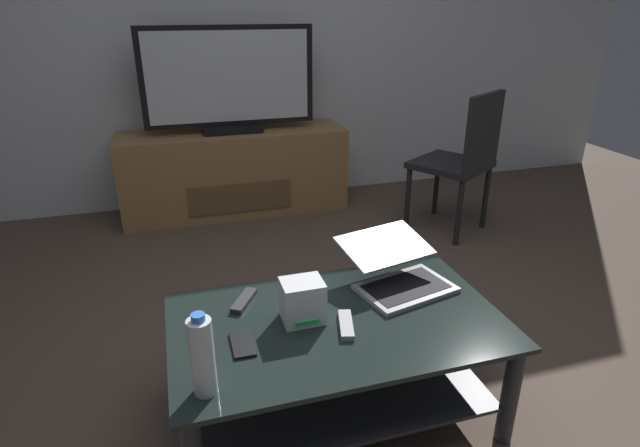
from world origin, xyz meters
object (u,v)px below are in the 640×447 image
at_px(dining_chair, 463,156).
at_px(soundbar_remote, 346,325).
at_px(television, 229,82).
at_px(laptop, 397,271).
at_px(router_box, 302,301).
at_px(media_cabinet, 235,172).
at_px(cell_phone, 243,344).
at_px(coffee_table, 337,350).
at_px(tv_remote, 244,300).
at_px(water_bottle_near, 202,356).

distance_m(dining_chair, soundbar_remote, 1.93).
xyz_separation_m(television, laptop, (0.36, -2.00, -0.47)).
xyz_separation_m(dining_chair, router_box, (-1.43, -1.33, -0.04)).
relative_size(dining_chair, laptop, 2.11).
distance_m(media_cabinet, cell_phone, 2.26).
relative_size(coffee_table, media_cabinet, 0.72).
height_order(dining_chair, tv_remote, dining_chair).
xyz_separation_m(coffee_table, router_box, (-0.12, 0.04, 0.21)).
xyz_separation_m(media_cabinet, router_box, (-0.06, -2.15, 0.19)).
height_order(laptop, soundbar_remote, laptop).
distance_m(dining_chair, laptop, 1.57).
bearing_deg(coffee_table, dining_chair, 46.17).
bearing_deg(coffee_table, router_box, 162.08).
height_order(television, tv_remote, television).
bearing_deg(television, tv_remote, -96.91).
relative_size(coffee_table, television, 0.99).
distance_m(coffee_table, television, 2.26).
xyz_separation_m(media_cabinet, dining_chair, (1.37, -0.82, 0.23)).
relative_size(coffee_table, router_box, 7.64).
bearing_deg(tv_remote, cell_phone, -68.80).
bearing_deg(media_cabinet, router_box, -91.54).
bearing_deg(cell_phone, water_bottle_near, -126.12).
height_order(coffee_table, dining_chair, dining_chair).
xyz_separation_m(media_cabinet, tv_remote, (-0.24, -1.98, 0.13)).
xyz_separation_m(router_box, tv_remote, (-0.18, 0.17, -0.07)).
relative_size(laptop, water_bottle_near, 1.72).
xyz_separation_m(dining_chair, water_bottle_near, (-1.79, -1.60, 0.01)).
relative_size(television, router_box, 7.74).
bearing_deg(tv_remote, router_box, -11.55).
height_order(tv_remote, soundbar_remote, same).
bearing_deg(coffee_table, cell_phone, -171.56).
relative_size(television, laptop, 2.62).
height_order(dining_chair, water_bottle_near, dining_chair).
relative_size(television, soundbar_remote, 7.31).
bearing_deg(water_bottle_near, laptop, 27.41).
bearing_deg(router_box, dining_chair, 42.97).
bearing_deg(water_bottle_near, dining_chair, 41.87).
bearing_deg(tv_remote, soundbar_remote, -8.31).
relative_size(coffee_table, laptop, 2.59).
height_order(media_cabinet, television, television).
height_order(media_cabinet, soundbar_remote, media_cabinet).
bearing_deg(tv_remote, dining_chair, 67.16).
xyz_separation_m(dining_chair, laptop, (-1.01, -1.20, -0.05)).
height_order(coffee_table, laptop, laptop).
relative_size(media_cabinet, router_box, 10.58).
height_order(water_bottle_near, soundbar_remote, water_bottle_near).
bearing_deg(soundbar_remote, laptop, 52.33).
height_order(water_bottle_near, cell_phone, water_bottle_near).
distance_m(dining_chair, tv_remote, 1.99).
bearing_deg(cell_phone, dining_chair, 40.55).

